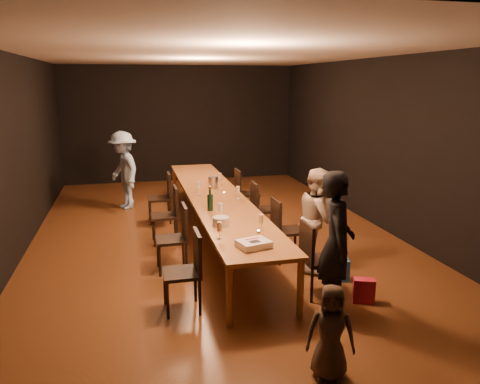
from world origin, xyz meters
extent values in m
plane|color=#452111|center=(0.00, 0.00, 0.00)|extent=(10.00, 10.00, 0.00)
cube|color=black|center=(0.00, 5.00, 1.50)|extent=(6.00, 0.04, 3.00)
cube|color=black|center=(0.00, -5.00, 1.50)|extent=(6.00, 0.04, 3.00)
cube|color=black|center=(-3.00, 0.00, 1.50)|extent=(0.04, 10.00, 3.00)
cube|color=black|center=(3.00, 0.00, 1.50)|extent=(0.04, 10.00, 3.00)
cube|color=silver|center=(0.00, 0.00, 3.00)|extent=(6.00, 10.00, 0.04)
cube|color=#985E2C|center=(0.00, 0.00, 0.72)|extent=(0.90, 6.00, 0.05)
cylinder|color=#985E2C|center=(-0.40, -2.90, 0.35)|extent=(0.08, 0.08, 0.70)
cylinder|color=#985E2C|center=(0.40, -2.90, 0.35)|extent=(0.08, 0.08, 0.70)
cylinder|color=#985E2C|center=(-0.40, 2.90, 0.35)|extent=(0.08, 0.08, 0.70)
cylinder|color=#985E2C|center=(0.40, 2.90, 0.35)|extent=(0.08, 0.08, 0.70)
imported|color=black|center=(0.83, -2.85, 0.82)|extent=(0.56, 0.69, 1.65)
imported|color=#CAAF97|center=(1.15, -1.59, 0.72)|extent=(0.76, 0.85, 1.43)
imported|color=#8EB0DB|center=(-1.48, 2.38, 0.80)|extent=(0.94, 1.18, 1.60)
imported|color=#3E3023|center=(0.27, -3.97, 0.44)|extent=(0.50, 0.41, 0.88)
cube|color=#BC1C38|center=(1.28, -2.72, 0.15)|extent=(0.28, 0.22, 0.30)
cube|color=#23579A|center=(1.27, -2.07, 0.15)|extent=(0.26, 0.21, 0.29)
cube|color=white|center=(-0.04, -2.56, 0.79)|extent=(0.40, 0.36, 0.08)
cube|color=black|center=(-0.04, -2.59, 0.83)|extent=(0.14, 0.12, 0.00)
cube|color=red|center=(-0.04, -2.49, 0.83)|extent=(0.18, 0.07, 0.00)
cylinder|color=silver|center=(-0.25, -1.68, 0.81)|extent=(0.25, 0.25, 0.12)
cylinder|color=silver|center=(0.07, 0.61, 0.85)|extent=(0.19, 0.19, 0.19)
cylinder|color=#B2B7B2|center=(0.15, -2.07, 0.77)|extent=(0.05, 0.05, 0.03)
cylinder|color=#B2B7B2|center=(0.15, 0.04, 0.77)|extent=(0.05, 0.05, 0.03)
cylinder|color=#B2B7B2|center=(0.15, 1.44, 0.77)|extent=(0.05, 0.05, 0.03)
camera|label=1|loc=(-1.36, -7.38, 2.57)|focal=35.00mm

